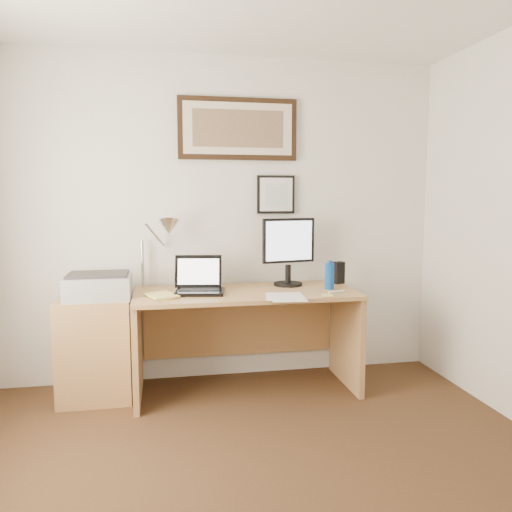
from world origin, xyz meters
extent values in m
cube|color=silver|center=(0.00, 2.00, 1.25)|extent=(3.50, 0.02, 2.50)
cube|color=#A57745|center=(-0.92, 1.68, 0.36)|extent=(0.50, 0.40, 0.73)
cylinder|color=#0C46A5|center=(0.78, 1.60, 0.85)|extent=(0.07, 0.07, 0.19)
cylinder|color=#0C46A5|center=(0.78, 1.60, 0.95)|extent=(0.03, 0.03, 0.02)
cube|color=black|center=(0.92, 1.81, 0.84)|extent=(0.09, 0.09, 0.17)
cube|color=white|center=(0.35, 1.38, 0.75)|extent=(0.24, 0.30, 0.00)
cube|color=white|center=(0.39, 1.35, 0.75)|extent=(0.27, 0.36, 0.00)
cube|color=#E5D46C|center=(0.67, 1.34, 0.76)|extent=(0.10, 0.10, 0.01)
cylinder|color=white|center=(0.78, 1.45, 0.76)|extent=(0.14, 0.06, 0.02)
imported|color=#E8DF6D|center=(-0.53, 1.49, 0.76)|extent=(0.25, 0.29, 0.02)
cube|color=#A57745|center=(0.15, 1.63, 0.73)|extent=(1.60, 0.70, 0.03)
cube|color=#A57745|center=(-0.63, 1.63, 0.36)|extent=(0.04, 0.65, 0.72)
cube|color=#A57745|center=(0.93, 1.63, 0.36)|extent=(0.04, 0.65, 0.72)
cube|color=#A57745|center=(0.15, 1.96, 0.45)|extent=(1.50, 0.03, 0.55)
cube|color=black|center=(-0.19, 1.60, 0.76)|extent=(0.37, 0.29, 0.02)
cube|color=black|center=(-0.19, 1.63, 0.78)|extent=(0.30, 0.17, 0.00)
cube|color=black|center=(-0.19, 1.73, 0.89)|extent=(0.35, 0.13, 0.23)
cube|color=white|center=(-0.19, 1.72, 0.89)|extent=(0.30, 0.10, 0.18)
cylinder|color=black|center=(0.51, 1.81, 0.76)|extent=(0.22, 0.22, 0.02)
cylinder|color=black|center=(0.51, 1.81, 0.84)|extent=(0.04, 0.04, 0.14)
cube|color=black|center=(0.51, 1.80, 1.10)|extent=(0.42, 0.11, 0.34)
cube|color=white|center=(0.51, 1.78, 1.10)|extent=(0.37, 0.07, 0.30)
cube|color=#A6A6A8|center=(-0.88, 1.65, 0.81)|extent=(0.44, 0.34, 0.16)
cube|color=#2F2F2F|center=(-0.88, 1.65, 0.90)|extent=(0.40, 0.30, 0.02)
cylinder|color=silver|center=(-0.59, 1.92, 0.93)|extent=(0.02, 0.02, 0.36)
cylinder|color=silver|center=(-0.49, 1.86, 1.15)|extent=(0.15, 0.23, 0.19)
cone|color=silver|center=(-0.39, 1.80, 1.21)|extent=(0.16, 0.18, 0.15)
cube|color=black|center=(0.15, 1.98, 1.95)|extent=(0.92, 0.03, 0.47)
cube|color=beige|center=(0.15, 1.96, 1.95)|extent=(0.84, 0.01, 0.39)
cube|color=brown|center=(0.15, 1.95, 1.95)|extent=(0.70, 0.00, 0.28)
cube|color=black|center=(0.45, 1.98, 1.45)|extent=(0.30, 0.02, 0.30)
cube|color=white|center=(0.45, 1.96, 1.45)|extent=(0.26, 0.00, 0.26)
cube|color=silver|center=(0.45, 1.96, 1.45)|extent=(0.17, 0.00, 0.17)
camera|label=1|loc=(-0.44, -1.89, 1.43)|focal=35.00mm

